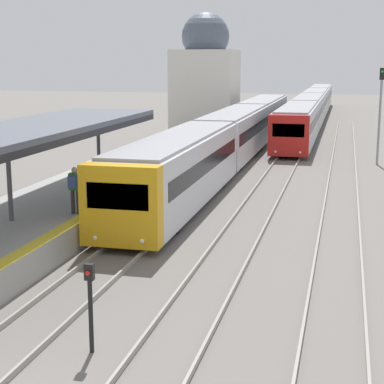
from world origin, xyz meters
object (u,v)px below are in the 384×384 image
Objects in this scene: person_on_platform at (75,186)px; signal_mast_far at (380,105)px; signal_post_near at (90,298)px; train_near at (234,132)px; train_far at (312,106)px.

person_on_platform is 0.28× the size of signal_mast_far.
signal_post_near is 29.34m from signal_mast_far.
signal_mast_far reaches higher than signal_post_near.
person_on_platform is 0.04× the size of train_near.
train_near is 21.84× the size of signal_post_near.
train_far is 28.63m from signal_mast_far.
signal_mast_far reaches higher than train_near.
person_on_platform is 20.68m from train_near.
train_far reaches higher than person_on_platform.
person_on_platform is 0.83× the size of signal_post_near.
train_near reaches higher than person_on_platform.
person_on_platform is 0.03× the size of train_far.
train_far is 56.42m from signal_post_near.
signal_mast_far reaches higher than train_far.
train_near is at bearing -97.19° from train_far.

